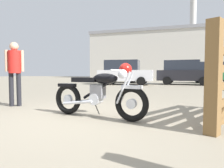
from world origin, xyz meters
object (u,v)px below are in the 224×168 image
at_px(vintage_motorcycle, 100,92).
at_px(red_hatchback_near, 214,72).
at_px(bystander, 15,67).
at_px(blue_hatchback_right, 125,72).
at_px(dark_sedan_left, 184,72).
at_px(pale_sedan_back, 122,72).

bearing_deg(vintage_motorcycle, red_hatchback_near, 84.19).
relative_size(vintage_motorcycle, bystander, 1.25).
distance_m(blue_hatchback_right, dark_sedan_left, 4.37).
relative_size(bystander, pale_sedan_back, 0.41).
relative_size(vintage_motorcycle, red_hatchback_near, 0.51).
bearing_deg(vintage_motorcycle, blue_hatchback_right, 111.86).
height_order(bystander, dark_sedan_left, dark_sedan_left).
relative_size(blue_hatchback_right, pale_sedan_back, 0.99).
distance_m(dark_sedan_left, red_hatchback_near, 4.07).
bearing_deg(bystander, vintage_motorcycle, 46.13).
xyz_separation_m(red_hatchback_near, pale_sedan_back, (-7.62, -1.61, 0.00)).
height_order(red_hatchback_near, pale_sedan_back, same).
xyz_separation_m(vintage_motorcycle, pale_sedan_back, (-3.69, 13.88, 0.43)).
xyz_separation_m(vintage_motorcycle, red_hatchback_near, (3.94, 15.49, 0.43)).
relative_size(bystander, blue_hatchback_right, 0.41).
bearing_deg(bystander, dark_sedan_left, 127.77).
relative_size(blue_hatchback_right, dark_sedan_left, 1.02).
relative_size(vintage_motorcycle, dark_sedan_left, 0.52).
xyz_separation_m(blue_hatchback_right, red_hatchback_near, (6.49, 4.80, 0.00)).
bearing_deg(blue_hatchback_right, vintage_motorcycle, -81.94).
bearing_deg(vintage_motorcycle, pale_sedan_back, 113.32).
relative_size(dark_sedan_left, pale_sedan_back, 0.98).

